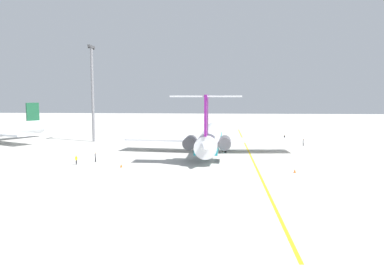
# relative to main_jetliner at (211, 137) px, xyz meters

# --- Properties ---
(ground) EXTENTS (351.47, 351.47, 0.00)m
(ground) POSITION_rel_main_jetliner_xyz_m (3.68, -7.29, -3.29)
(ground) COLOR #B7B5AD
(main_jetliner) EXTENTS (41.36, 36.82, 12.07)m
(main_jetliner) POSITION_rel_main_jetliner_xyz_m (0.00, 0.00, 0.00)
(main_jetliner) COLOR silver
(main_jetliner) RESTS_ON ground
(ground_crew_near_nose) EXTENTS (0.29, 0.34, 1.65)m
(ground_crew_near_nose) POSITION_rel_main_jetliner_xyz_m (12.82, -21.72, -2.25)
(ground_crew_near_nose) COLOR black
(ground_crew_near_nose) RESTS_ON ground
(ground_crew_near_tail) EXTENTS (0.35, 0.27, 1.64)m
(ground_crew_near_tail) POSITION_rel_main_jetliner_xyz_m (-15.92, 22.78, -2.25)
(ground_crew_near_tail) COLOR black
(ground_crew_near_tail) RESTS_ON ground
(ground_crew_portside) EXTENTS (0.30, 0.38, 1.78)m
(ground_crew_portside) POSITION_rel_main_jetliner_xyz_m (20.80, -18.56, -2.17)
(ground_crew_portside) COLOR black
(ground_crew_portside) RESTS_ON ground
(ground_crew_starboard) EXTENTS (0.34, 0.36, 1.84)m
(ground_crew_starboard) POSITION_rel_main_jetliner_xyz_m (-13.21, 20.27, -2.13)
(ground_crew_starboard) COLOR black
(ground_crew_starboard) RESTS_ON ground
(safety_cone_nose) EXTENTS (0.40, 0.40, 0.55)m
(safety_cone_nose) POSITION_rel_main_jetliner_xyz_m (-17.97, 14.32, -3.02)
(safety_cone_nose) COLOR #EA590F
(safety_cone_nose) RESTS_ON ground
(safety_cone_wingtip) EXTENTS (0.40, 0.40, 0.55)m
(safety_cone_wingtip) POSITION_rel_main_jetliner_xyz_m (-20.22, -13.72, -3.02)
(safety_cone_wingtip) COLOR #EA590F
(safety_cone_wingtip) RESTS_ON ground
(taxiway_centreline) EXTENTS (109.60, 0.79, 0.01)m
(taxiway_centreline) POSITION_rel_main_jetliner_xyz_m (1.16, -8.12, -3.29)
(taxiway_centreline) COLOR gold
(taxiway_centreline) RESTS_ON ground
(light_mast) EXTENTS (4.00, 0.70, 24.60)m
(light_mast) POSITION_rel_main_jetliner_xyz_m (17.49, 30.97, 10.22)
(light_mast) COLOR slate
(light_mast) RESTS_ON ground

